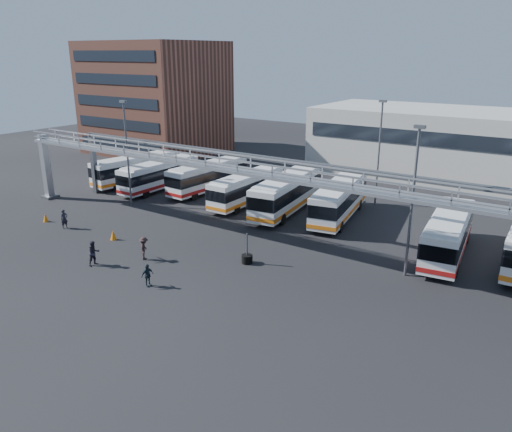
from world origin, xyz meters
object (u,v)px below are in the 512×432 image
Objects in this scene: bus_1 at (160,174)px; bus_3 at (247,188)px; bus_0 at (136,169)px; tire_stack at (247,258)px; light_pole_mid at (413,195)px; bus_5 at (339,199)px; bus_2 at (208,176)px; bus_7 at (448,233)px; light_pole_back at (379,147)px; pedestrian_d at (147,275)px; bus_4 at (287,192)px; pedestrian_a at (64,219)px; cone_right at (113,235)px; light_pole_left at (127,148)px; pedestrian_c at (144,248)px; cone_left at (46,218)px; pedestrian_b at (94,253)px.

bus_3 is at bearing 4.04° from bus_1.
bus_0 reaches higher than tire_stack.
light_pole_mid reaches higher than bus_5.
light_pole_mid is 26.68m from bus_2.
bus_7 is 4.82× the size of tire_stack.
bus_2 is at bearing -160.72° from light_pole_back.
bus_4 is at bearing 11.02° from pedestrian_d.
bus_1 is at bearing -159.41° from light_pole_back.
pedestrian_a is 1.10× the size of pedestrian_d.
cone_right is 0.35× the size of tire_stack.
bus_1 reaches higher than pedestrian_a.
pedestrian_d is (14.67, -12.02, -4.96)m from light_pole_left.
bus_0 is at bearing -178.31° from bus_3.
bus_2 is 4.68× the size of tire_stack.
bus_2 is 18.95m from pedestrian_c.
light_pole_back reaches higher than tire_stack.
pedestrian_a reaches higher than pedestrian_d.
light_pole_left is 9.87m from cone_left.
pedestrian_d is at bearing -74.49° from bus_3.
pedestrian_d is (5.61, -0.26, -0.14)m from pedestrian_b.
pedestrian_b is at bearing -55.28° from cone_right.
bus_2 reaches higher than cone_right.
light_pole_mid is 20.52m from bus_3.
light_pole_left is 15.60m from pedestrian_b.
bus_2 is at bearing 164.95° from bus_4.
light_pole_back is 27.02m from pedestrian_d.
bus_3 is (9.40, 6.70, -4.02)m from light_pole_left.
cone_left is at bearing 81.41° from pedestrian_b.
light_pole_back reaches higher than bus_0.
light_pole_back is 13.78× the size of cone_left.
tire_stack is (8.81, 6.41, -0.53)m from pedestrian_b.
bus_2 is at bearing 166.55° from bus_3.
cone_left is at bearing -153.98° from bus_5.
pedestrian_a is 9.31m from pedestrian_b.
light_pole_mid and light_pole_back have the same top height.
light_pole_left is at bearing -38.53° from bus_0.
light_pole_left is 1.00× the size of bus_3.
bus_5 is 6.16× the size of pedestrian_b.
light_pole_left reaches higher than pedestrian_b.
light_pole_back is 6.04× the size of pedestrian_a.
bus_1 is 14.07× the size of cone_left.
cone_right is at bearing -103.00° from bus_3.
tire_stack is (3.20, 6.67, -0.38)m from pedestrian_d.
bus_2 reaches higher than pedestrian_b.
bus_4 is 22.06m from cone_left.
cone_right is at bearing 2.33° from cone_left.
bus_2 is at bearing 168.17° from bus_5.
bus_7 reaches higher than cone_left.
tire_stack reaches higher than cone_left.
bus_4 is 15.98m from pedestrian_c.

